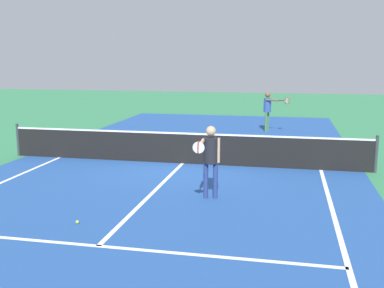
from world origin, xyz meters
name	(u,v)px	position (x,y,z in m)	size (l,w,h in m)	color
ground_plane	(183,163)	(0.00, 0.00, 0.00)	(60.00, 60.00, 0.00)	#337F51
court_surface_inbounds	(183,163)	(0.00, 0.00, 0.00)	(10.62, 24.40, 0.00)	#234C93
line_sideline_right	(345,256)	(4.11, -5.95, 0.00)	(0.10, 11.89, 0.01)	white
line_service_near	(98,246)	(0.00, -6.40, 0.00)	(8.22, 0.10, 0.01)	white
line_center_service	(152,193)	(0.00, -3.20, 0.00)	(0.10, 6.40, 0.01)	white
net	(182,148)	(0.00, 0.00, 0.49)	(11.25, 0.09, 1.07)	#33383D
player_near	(210,154)	(1.43, -3.32, 1.05)	(0.44, 1.23, 1.68)	navy
player_far	(268,107)	(2.25, 6.88, 1.09)	(1.13, 0.78, 1.74)	#3F7247
tennis_ball_mid_court	(77,222)	(-0.84, -5.47, 0.03)	(0.07, 0.07, 0.07)	#CCE033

